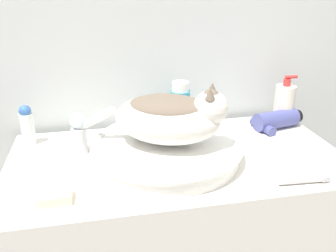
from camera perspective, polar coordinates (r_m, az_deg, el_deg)
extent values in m
cube|color=silver|center=(1.24, -1.62, 14.29)|extent=(8.00, 0.05, 2.40)
cylinder|color=white|center=(1.03, -0.14, -3.98)|extent=(0.41, 0.41, 0.05)
torus|color=white|center=(1.02, -0.14, -2.84)|extent=(0.43, 0.43, 0.02)
ellipsoid|color=silver|center=(0.99, -0.15, 1.12)|extent=(0.35, 0.30, 0.13)
ellipsoid|color=#6B5B4C|center=(0.97, -0.15, 3.09)|extent=(0.27, 0.23, 0.06)
sphere|color=silver|center=(0.96, 6.83, 2.87)|extent=(0.09, 0.09, 0.09)
sphere|color=#6B5B4C|center=(0.95, 6.90, 4.35)|extent=(0.05, 0.05, 0.05)
cone|color=#6B5B4C|center=(0.92, 6.80, 5.15)|extent=(0.03, 0.03, 0.03)
cone|color=#6B5B4C|center=(0.97, 7.13, 6.07)|extent=(0.03, 0.03, 0.03)
cylinder|color=#6B5B4C|center=(1.11, -4.40, 0.73)|extent=(0.07, 0.14, 0.03)
cylinder|color=silver|center=(1.08, -13.99, -2.25)|extent=(0.04, 0.04, 0.08)
cylinder|color=silver|center=(1.04, -11.56, 1.11)|extent=(0.12, 0.06, 0.08)
sphere|color=silver|center=(1.06, -14.31, 0.85)|extent=(0.05, 0.05, 0.05)
cylinder|color=silver|center=(1.32, 18.10, 3.26)|extent=(0.07, 0.07, 0.14)
cylinder|color=red|center=(1.29, 18.55, 6.65)|extent=(0.02, 0.02, 0.02)
cylinder|color=red|center=(1.30, 19.19, 7.45)|extent=(0.04, 0.01, 0.01)
cylinder|color=teal|center=(1.18, 1.95, 2.33)|extent=(0.06, 0.06, 0.14)
cylinder|color=white|center=(1.15, 2.01, 6.37)|extent=(0.06, 0.06, 0.03)
cylinder|color=silver|center=(1.18, -21.56, -0.46)|extent=(0.04, 0.04, 0.10)
sphere|color=#3866AD|center=(1.16, -21.99, 2.26)|extent=(0.04, 0.04, 0.04)
cylinder|color=silver|center=(0.97, 20.31, -7.83)|extent=(0.12, 0.04, 0.03)
cylinder|color=#B7B7BC|center=(1.01, 23.68, -7.37)|extent=(0.02, 0.03, 0.03)
cylinder|color=#474C8C|center=(1.28, 16.96, 0.97)|extent=(0.16, 0.09, 0.06)
cylinder|color=#474C8C|center=(1.25, 14.94, -0.03)|extent=(0.05, 0.11, 0.03)
cylinder|color=black|center=(1.33, 19.89, 1.50)|extent=(0.03, 0.05, 0.04)
cube|color=beige|center=(0.89, -17.63, -10.80)|extent=(0.08, 0.06, 0.02)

